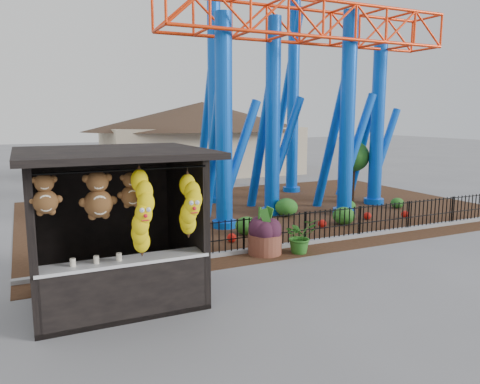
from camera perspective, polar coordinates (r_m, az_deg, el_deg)
name	(u,v)px	position (r m, az deg, el deg)	size (l,w,h in m)	color
ground	(271,295)	(10.15, 3.81, -12.47)	(120.00, 120.00, 0.00)	slate
mulch_bed	(262,210)	(18.75, 2.70, -2.23)	(18.00, 12.00, 0.02)	#331E11
curb	(339,238)	(14.62, 11.92, -5.56)	(18.00, 0.18, 0.12)	gray
prize_booth	(116,230)	(9.55, -14.89, -4.53)	(3.50, 3.40, 3.12)	black
picket_fence	(363,221)	(15.06, 14.72, -3.50)	(12.20, 0.06, 1.00)	black
roller_coaster	(286,46)	(19.30, 5.60, 17.27)	(11.00, 6.37, 10.82)	blue
terracotta_planter	(265,244)	(12.89, 3.04, -6.33)	(0.92, 0.92, 0.58)	brown
planter_foliage	(265,222)	(12.74, 3.07, -3.70)	(0.70, 0.70, 0.64)	#301322
potted_plant	(300,236)	(13.03, 7.33, -5.32)	(0.88, 0.76, 0.98)	#215619
landscaping	(313,213)	(17.02, 8.86, -2.51)	(8.67, 3.05, 0.68)	#235C1B
pavilion	(202,126)	(30.16, -4.61, 7.99)	(15.00, 15.00, 4.80)	#BFAD8C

